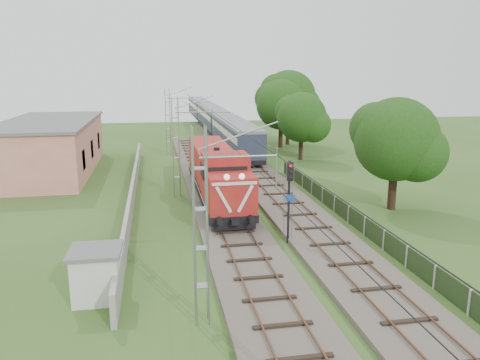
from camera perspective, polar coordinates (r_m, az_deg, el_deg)
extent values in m
plane|color=#33521E|center=(27.51, -0.04, -8.11)|extent=(140.00, 140.00, 0.00)
cube|color=#6B6054|center=(34.00, -2.15, -3.66)|extent=(4.20, 70.00, 0.30)
cube|color=black|center=(33.94, -2.15, -3.34)|extent=(2.40, 70.00, 0.10)
cube|color=brown|center=(33.82, -3.58, -3.29)|extent=(0.08, 70.00, 0.05)
cube|color=brown|center=(34.05, -0.74, -3.15)|extent=(0.08, 70.00, 0.05)
cube|color=#6B6054|center=(47.26, 1.59, 1.13)|extent=(4.20, 80.00, 0.30)
cube|color=black|center=(47.22, 1.59, 1.37)|extent=(2.40, 80.00, 0.10)
cube|color=brown|center=(47.04, 0.58, 1.42)|extent=(0.08, 80.00, 0.05)
cube|color=brown|center=(47.39, 2.60, 1.50)|extent=(0.08, 80.00, 0.05)
cylinder|color=gray|center=(17.79, -0.18, 2.87)|extent=(3.00, 0.08, 0.08)
cylinder|color=gray|center=(37.49, -5.64, 8.22)|extent=(3.00, 0.08, 0.08)
cylinder|color=gray|center=(57.40, -7.35, 9.86)|extent=(3.00, 0.08, 0.08)
cylinder|color=black|center=(37.78, -3.32, 6.31)|extent=(0.03, 70.00, 0.03)
cylinder|color=black|center=(37.64, -3.34, 8.28)|extent=(0.03, 70.00, 0.03)
cube|color=#9E9E99|center=(38.40, -12.89, -1.10)|extent=(0.25, 40.00, 1.50)
cube|color=tan|center=(50.87, -22.08, 3.72)|extent=(8.00, 20.00, 5.00)
cube|color=#606060|center=(50.55, -22.33, 6.63)|extent=(8.40, 20.40, 0.25)
cube|color=black|center=(44.39, -18.56, 2.36)|extent=(0.10, 1.60, 1.80)
cube|color=black|center=(50.25, -17.64, 3.62)|extent=(0.10, 1.60, 1.80)
cube|color=black|center=(56.15, -16.91, 4.61)|extent=(0.10, 1.60, 1.80)
cube|color=black|center=(32.30, 13.12, -4.09)|extent=(0.05, 32.00, 1.15)
cube|color=#9E9E99|center=(45.99, 5.77, 1.31)|extent=(0.12, 0.12, 1.20)
cube|color=black|center=(37.07, -2.93, -0.87)|extent=(3.07, 17.40, 0.51)
cube|color=black|center=(31.78, -1.60, -3.82)|extent=(2.25, 3.69, 0.51)
cube|color=black|center=(42.58, -3.91, 0.53)|extent=(2.25, 3.69, 0.51)
cube|color=black|center=(29.02, -0.69, -5.70)|extent=(2.66, 0.26, 0.36)
cube|color=#A62D12|center=(29.60, -1.09, -1.59)|extent=(2.97, 2.56, 2.35)
sphere|color=white|center=(28.04, -1.62, 0.37)|extent=(0.37, 0.37, 0.37)
sphere|color=white|center=(28.19, 0.23, 0.44)|extent=(0.37, 0.37, 0.37)
cube|color=silver|center=(28.28, -1.99, -2.41)|extent=(1.03, 0.06, 1.71)
cube|color=silver|center=(28.49, 0.66, -2.29)|extent=(1.03, 0.06, 1.71)
cube|color=silver|center=(28.13, -0.67, -0.44)|extent=(2.76, 0.06, 0.18)
cube|color=#A62D12|center=(31.90, -1.82, 0.33)|extent=(3.07, 2.46, 3.28)
cube|color=black|center=(30.58, -1.48, 0.76)|extent=(2.56, 0.06, 0.92)
cube|color=#A62D12|center=(39.16, -3.43, 2.26)|extent=(2.87, 12.39, 2.66)
cylinder|color=black|center=(35.85, -2.86, 3.67)|extent=(0.45, 0.45, 0.41)
cylinder|color=gray|center=(30.71, -2.18, 3.24)|extent=(0.12, 0.12, 0.36)
cylinder|color=gray|center=(30.80, -1.05, 3.28)|extent=(0.12, 0.12, 0.36)
cube|color=black|center=(57.79, -0.67, 4.09)|extent=(2.86, 21.68, 0.49)
cube|color=#2A3546|center=(57.57, -0.67, 5.64)|extent=(2.96, 21.68, 2.66)
cube|color=beige|center=(57.51, -0.67, 6.13)|extent=(3.00, 20.81, 0.74)
cube|color=slate|center=(57.39, -0.67, 7.10)|extent=(3.01, 21.68, 0.34)
cube|color=black|center=(80.02, -3.42, 6.59)|extent=(2.86, 21.68, 0.49)
cube|color=#2A3546|center=(79.86, -3.43, 7.71)|extent=(2.96, 21.68, 2.66)
cube|color=beige|center=(79.82, -3.44, 8.07)|extent=(3.00, 20.81, 0.74)
cube|color=slate|center=(79.74, -3.45, 8.77)|extent=(3.01, 21.68, 0.34)
cube|color=black|center=(102.45, -4.98, 7.99)|extent=(2.86, 21.68, 0.49)
cube|color=#2A3546|center=(102.32, -5.00, 8.87)|extent=(2.96, 21.68, 2.66)
cube|color=beige|center=(102.28, -5.00, 9.15)|extent=(3.00, 20.81, 0.74)
cube|color=slate|center=(102.22, -5.02, 9.70)|extent=(3.01, 21.68, 0.34)
cylinder|color=black|center=(27.41, 5.96, -2.76)|extent=(0.14, 0.14, 4.99)
cube|color=black|center=(26.81, 6.14, 1.05)|extent=(0.41, 0.34, 1.10)
sphere|color=red|center=(26.63, 6.23, 1.74)|extent=(0.18, 0.18, 0.18)
sphere|color=black|center=(26.70, 6.21, 1.00)|extent=(0.18, 0.18, 0.18)
sphere|color=black|center=(26.78, 6.19, 0.27)|extent=(0.18, 0.18, 0.18)
cube|color=#1A419E|center=(27.23, 6.14, -2.22)|extent=(0.53, 0.26, 0.40)
cube|color=silver|center=(22.15, -17.06, -11.11)|extent=(2.02, 2.02, 2.18)
cube|color=#606060|center=(21.71, -17.27, -8.25)|extent=(2.32, 2.32, 0.15)
cylinder|color=#322014|center=(36.05, 18.12, -0.56)|extent=(0.60, 0.60, 3.69)
sphere|color=#1A370F|center=(35.45, 18.50, 4.71)|extent=(6.03, 6.03, 6.03)
sphere|color=#1A370F|center=(35.39, 20.81, 3.15)|extent=(4.22, 4.22, 4.22)
sphere|color=#1A370F|center=(35.80, 16.28, 6.02)|extent=(3.92, 3.92, 3.92)
cylinder|color=#322014|center=(54.22, 7.43, 4.27)|extent=(0.48, 0.48, 3.45)
sphere|color=#1A370F|center=(53.83, 7.53, 7.57)|extent=(5.65, 5.65, 5.65)
sphere|color=#1A370F|center=(53.47, 8.94, 6.65)|extent=(3.95, 3.95, 3.95)
sphere|color=#1A370F|center=(54.43, 6.22, 8.33)|extent=(3.67, 3.67, 3.67)
cylinder|color=#322014|center=(62.88, 4.98, 5.81)|extent=(0.58, 0.58, 4.04)
sphere|color=#1A370F|center=(62.52, 5.05, 9.15)|extent=(6.61, 6.61, 6.61)
sphere|color=#1A370F|center=(62.00, 6.47, 8.24)|extent=(4.63, 4.63, 4.63)
sphere|color=#1A370F|center=(63.30, 3.76, 9.89)|extent=(4.29, 4.29, 4.29)
cylinder|color=#322014|center=(65.52, 5.85, 6.32)|extent=(0.53, 0.53, 4.56)
sphere|color=#1A370F|center=(65.16, 5.94, 9.94)|extent=(7.46, 7.46, 7.46)
sphere|color=#1A370F|center=(64.59, 7.48, 8.95)|extent=(5.22, 5.22, 5.22)
sphere|color=#1A370F|center=(66.03, 4.53, 10.73)|extent=(4.85, 4.85, 4.85)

